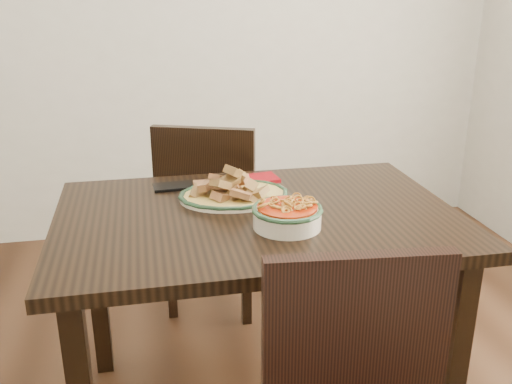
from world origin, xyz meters
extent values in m
cube|color=beige|center=(0.00, 1.75, 1.30)|extent=(3.50, 0.10, 2.60)
cube|color=black|center=(0.02, 0.11, 0.73)|extent=(1.25, 0.83, 0.04)
cube|color=black|center=(0.56, -0.22, 0.35)|extent=(0.06, 0.06, 0.71)
cube|color=black|center=(-0.52, 0.44, 0.35)|extent=(0.06, 0.06, 0.71)
cube|color=black|center=(0.56, 0.44, 0.35)|extent=(0.06, 0.06, 0.71)
cube|color=black|center=(-0.02, 0.87, 0.43)|extent=(0.54, 0.54, 0.04)
cube|color=black|center=(0.20, 0.97, 0.21)|extent=(0.04, 0.04, 0.41)
cube|color=black|center=(-0.12, 1.08, 0.21)|extent=(0.04, 0.04, 0.41)
cube|color=black|center=(0.08, 0.65, 0.21)|extent=(0.04, 0.04, 0.41)
cube|color=black|center=(-0.24, 0.77, 0.21)|extent=(0.04, 0.04, 0.41)
cube|color=black|center=(-0.09, 0.69, 0.67)|extent=(0.41, 0.18, 0.44)
cube|color=black|center=(0.11, -0.51, 0.67)|extent=(0.42, 0.08, 0.44)
ellipsoid|color=#EFE8CA|center=(-0.03, 0.24, 0.76)|extent=(0.36, 0.27, 0.02)
ellipsoid|color=gold|center=(-0.03, 0.24, 0.76)|extent=(0.35, 0.26, 0.01)
torus|color=#16311D|center=(-0.03, 0.24, 0.77)|extent=(0.28, 0.28, 0.01)
cylinder|color=beige|center=(0.08, -0.02, 0.78)|extent=(0.20, 0.20, 0.06)
torus|color=#1C3E24|center=(0.08, -0.02, 0.81)|extent=(0.21, 0.21, 0.02)
cylinder|color=#A22407|center=(0.08, -0.02, 0.81)|extent=(0.18, 0.18, 0.01)
cube|color=black|center=(-0.22, 0.39, 0.76)|extent=(0.15, 0.09, 0.01)
cube|color=maroon|center=(0.09, 0.41, 0.76)|extent=(0.14, 0.12, 0.01)
camera|label=1|loc=(-0.32, -1.52, 1.42)|focal=40.00mm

